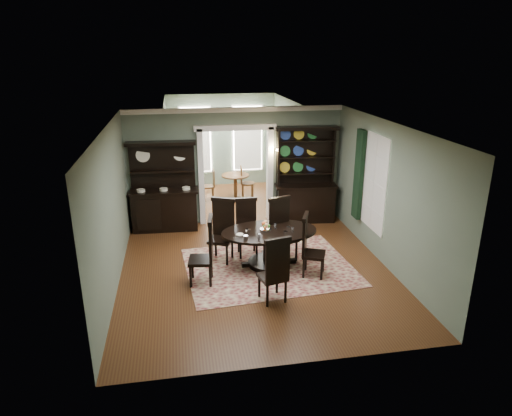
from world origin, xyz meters
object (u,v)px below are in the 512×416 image
(dining_table, at_px, (269,241))
(sideboard, at_px, (164,200))
(parlor_table, at_px, (235,183))
(welsh_dresser, at_px, (305,188))

(dining_table, xyz_separation_m, sideboard, (-2.18, 2.52, 0.23))
(dining_table, relative_size, parlor_table, 2.51)
(dining_table, distance_m, sideboard, 3.34)
(parlor_table, bearing_deg, sideboard, -134.57)
(welsh_dresser, xyz_separation_m, parlor_table, (-1.58, 2.11, -0.41))
(sideboard, bearing_deg, parlor_table, 48.05)
(sideboard, relative_size, parlor_table, 2.71)
(dining_table, height_order, sideboard, sideboard)
(sideboard, xyz_separation_m, welsh_dresser, (3.65, -0.01, 0.13))
(dining_table, height_order, welsh_dresser, welsh_dresser)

